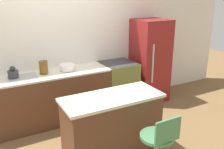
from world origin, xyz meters
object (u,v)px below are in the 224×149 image
oven_range (118,85)px  kettle (13,73)px  mixing_bowl (68,67)px  refrigerator (150,61)px  stool_chair (158,147)px

oven_range → kettle: bearing=179.3°
kettle → mixing_bowl: kettle is taller
refrigerator → stool_chair: size_ratio=1.95×
refrigerator → mixing_bowl: 1.78m
oven_range → kettle: (-1.93, 0.02, 0.54)m
kettle → oven_range: bearing=-0.7°
kettle → mixing_bowl: (0.91, 0.00, -0.03)m
oven_range → refrigerator: (0.75, -0.01, 0.40)m
stool_chair → oven_range: bearing=73.3°
refrigerator → kettle: bearing=179.4°
stool_chair → mixing_bowl: 2.16m
kettle → refrigerator: bearing=-0.6°
stool_chair → kettle: kettle is taller
stool_chair → refrigerator: bearing=56.1°
kettle → mixing_bowl: bearing=0.0°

